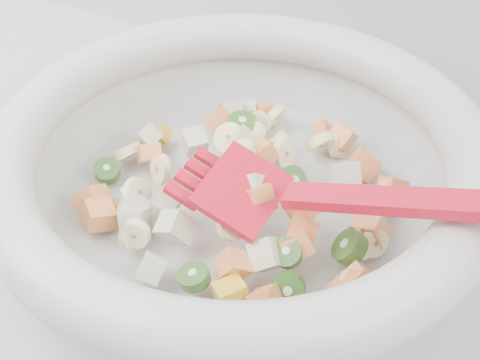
% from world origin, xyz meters
% --- Properties ---
extents(mixing_bowl, '(0.46, 0.39, 0.15)m').
position_xyz_m(mixing_bowl, '(0.18, 1.47, 0.96)').
color(mixing_bowl, silver).
rests_on(mixing_bowl, counter).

